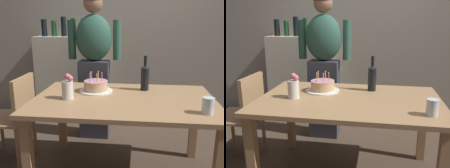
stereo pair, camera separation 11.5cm
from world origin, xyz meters
The scene contains 9 objects.
back_wall centered at (0.00, 1.55, 1.30)m, with size 5.20×0.10×2.60m, color #9E9384.
dining_table centered at (0.00, 0.00, 0.64)m, with size 1.50×0.96×0.74m.
birthday_cake centered at (-0.27, 0.17, 0.79)m, with size 0.30×0.30×0.18m.
water_glass_near centered at (0.60, -0.29, 0.80)m, with size 0.08×0.08×0.12m, color silver.
wine_bottle centered at (0.18, 0.27, 0.86)m, with size 0.08×0.08×0.32m.
flower_vase centered at (-0.46, -0.07, 0.83)m, with size 0.10×0.09×0.21m.
person_man_bearded centered at (-0.40, 0.80, 0.87)m, with size 0.61×0.27×1.66m.
dining_chair centered at (-1.03, 0.11, 0.52)m, with size 0.42×0.42×0.87m.
shelf_cabinet centered at (-0.90, 1.33, 0.59)m, with size 0.80×0.30×1.42m.
Camera 1 is at (0.12, -1.95, 1.37)m, focal length 39.41 mm.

